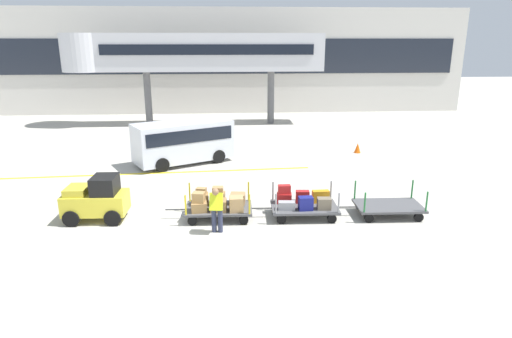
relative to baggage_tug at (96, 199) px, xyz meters
name	(u,v)px	position (x,y,z in m)	size (l,w,h in m)	color
ground_plane	(149,245)	(2.07, -2.10, -0.75)	(120.00, 120.00, 0.00)	#B2ADA0
apron_lead_line	(99,175)	(-1.42, 5.32, -0.75)	(19.77, 0.20, 0.01)	yellow
terminal_building	(196,61)	(2.07, 23.89, 3.53)	(45.47, 2.51, 8.55)	beige
jet_bridge	(184,53)	(1.63, 17.90, 4.35)	(18.35, 3.00, 6.45)	silver
baggage_tug	(96,199)	(0.00, 0.00, 0.00)	(2.13, 1.28, 1.58)	gold
baggage_cart_lead	(218,203)	(4.14, -0.14, -0.20)	(3.02, 1.47, 1.10)	#4C4C4F
baggage_cart_middle	(303,203)	(7.14, -0.18, -0.25)	(3.02, 1.47, 1.10)	#4C4C4F
baggage_cart_tail	(388,206)	(10.15, -0.30, -0.41)	(3.02, 1.47, 1.10)	#4C4C4F
baggage_handler	(216,208)	(4.12, -1.34, 0.11)	(0.45, 0.47, 1.56)	#2D334C
shuttle_van	(183,139)	(2.33, 7.17, 0.48)	(5.13, 3.91, 2.10)	silver
safety_cone_near	(358,148)	(11.70, 8.63, -0.48)	(0.36, 0.36, 0.55)	#EA590F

